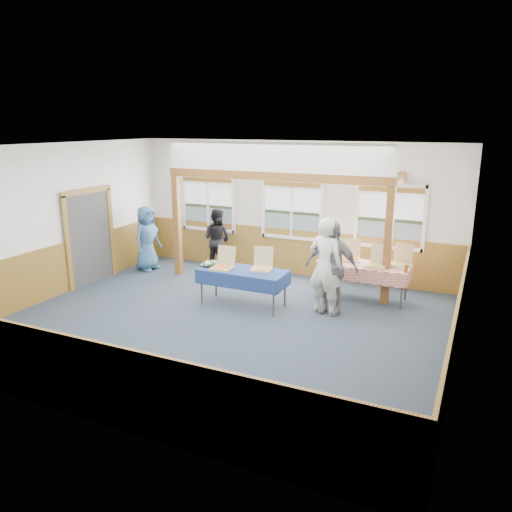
{
  "coord_description": "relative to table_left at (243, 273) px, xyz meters",
  "views": [
    {
      "loc": [
        4.17,
        -7.59,
        3.58
      ],
      "look_at": [
        0.19,
        1.0,
        1.06
      ],
      "focal_mm": 35.0,
      "sensor_mm": 36.0,
      "label": 1
    }
  ],
  "objects": [
    {
      "name": "pizza_box_f",
      "position": [
        2.79,
        1.57,
        0.13
      ],
      "size": [
        0.49,
        0.56,
        0.43
      ],
      "rotation": [
        0.0,
        0.0,
        -0.22
      ],
      "color": "tan",
      "rests_on": "table_right"
    },
    {
      "name": "cased_opening",
      "position": [
        -3.89,
        -0.04,
        0.35
      ],
      "size": [
        0.06,
        1.3,
        2.1
      ],
      "primitive_type": "cube",
      "color": "#373737",
      "rests_on": "wall_left"
    },
    {
      "name": "wall_front",
      "position": [
        0.07,
        -4.44,
        0.9
      ],
      "size": [
        8.0,
        0.0,
        8.0
      ],
      "primitive_type": "plane",
      "rotation": [
        -1.57,
        0.0,
        0.0
      ],
      "color": "silver",
      "rests_on": "floor"
    },
    {
      "name": "window_mid",
      "position": [
        0.07,
        2.51,
        0.98
      ],
      "size": [
        1.56,
        0.1,
        1.46
      ],
      "color": "white",
      "rests_on": "wall_back"
    },
    {
      "name": "ceiling",
      "position": [
        0.07,
        -0.94,
        2.5
      ],
      "size": [
        8.0,
        8.0,
        0.0
      ],
      "primitive_type": "plane",
      "rotation": [
        3.14,
        0.0,
        0.0
      ],
      "color": "white",
      "rests_on": "wall_back"
    },
    {
      "name": "wainscot_right",
      "position": [
        4.05,
        -0.94,
        -0.15
      ],
      "size": [
        0.05,
        6.98,
        1.1
      ],
      "primitive_type": "cube",
      "color": "brown",
      "rests_on": "floor"
    },
    {
      "name": "wainscot_back",
      "position": [
        0.07,
        2.53,
        -0.15
      ],
      "size": [
        7.98,
        0.05,
        1.1
      ],
      "primitive_type": "cube",
      "color": "brown",
      "rests_on": "floor"
    },
    {
      "name": "post_right",
      "position": [
        2.57,
        1.36,
        0.5
      ],
      "size": [
        0.15,
        0.15,
        2.4
      ],
      "primitive_type": "cube",
      "color": "brown",
      "rests_on": "floor"
    },
    {
      "name": "wainscot_left",
      "position": [
        -3.9,
        -0.94,
        -0.15
      ],
      "size": [
        0.05,
        6.98,
        1.1
      ],
      "primitive_type": "cube",
      "color": "brown",
      "rests_on": "floor"
    },
    {
      "name": "table_left",
      "position": [
        0.0,
        0.0,
        0.0
      ],
      "size": [
        1.88,
        1.13,
        0.76
      ],
      "rotation": [
        0.0,
        0.0,
        -0.2
      ],
      "color": "#373737",
      "rests_on": "floor"
    },
    {
      "name": "pizza_box_d",
      "position": [
        1.77,
        1.62,
        0.12
      ],
      "size": [
        0.48,
        0.55,
        0.42
      ],
      "rotation": [
        0.0,
        0.0,
        0.24
      ],
      "color": "tan",
      "rests_on": "table_right"
    },
    {
      "name": "wainscot_front",
      "position": [
        0.07,
        -4.42,
        -0.15
      ],
      "size": [
        7.98,
        0.05,
        1.1
      ],
      "primitive_type": "cube",
      "color": "brown",
      "rests_on": "floor"
    },
    {
      "name": "woman_white",
      "position": [
        1.61,
        0.32,
        0.25
      ],
      "size": [
        0.77,
        0.58,
        1.89
      ],
      "primitive_type": "imported",
      "rotation": [
        0.0,
        0.0,
        2.94
      ],
      "color": "silver",
      "rests_on": "floor"
    },
    {
      "name": "post_left",
      "position": [
        -2.43,
        1.36,
        0.5
      ],
      "size": [
        0.15,
        0.15,
        2.4
      ],
      "primitive_type": "cube",
      "color": "brown",
      "rests_on": "floor"
    },
    {
      "name": "drink_glass",
      "position": [
        2.98,
        1.18,
        0.14
      ],
      "size": [
        0.07,
        0.07,
        0.15
      ],
      "primitive_type": "cylinder",
      "color": "brown",
      "rests_on": "table_right"
    },
    {
      "name": "woman_black",
      "position": [
        -1.77,
        2.11,
        0.08
      ],
      "size": [
        0.79,
        0.64,
        1.55
      ],
      "primitive_type": "imported",
      "rotation": [
        0.0,
        0.0,
        3.07
      ],
      "color": "black",
      "rests_on": "floor"
    },
    {
      "name": "wall_right",
      "position": [
        4.07,
        -0.94,
        0.9
      ],
      "size": [
        0.0,
        8.0,
        8.0
      ],
      "primitive_type": "plane",
      "rotation": [
        1.57,
        0.0,
        -1.57
      ],
      "color": "silver",
      "rests_on": "floor"
    },
    {
      "name": "cross_beam",
      "position": [
        0.07,
        1.36,
        1.79
      ],
      "size": [
        5.15,
        0.18,
        0.18
      ],
      "primitive_type": "cube",
      "color": "brown",
      "rests_on": "post_left"
    },
    {
      "name": "pizza_box_e",
      "position": [
        2.38,
        1.36,
        0.13
      ],
      "size": [
        0.42,
        0.5,
        0.43
      ],
      "rotation": [
        0.0,
        0.0,
        -0.06
      ],
      "color": "tan",
      "rests_on": "table_right"
    },
    {
      "name": "wall_left",
      "position": [
        -3.93,
        -0.94,
        0.9
      ],
      "size": [
        0.0,
        8.0,
        8.0
      ],
      "primitive_type": "plane",
      "rotation": [
        1.57,
        0.0,
        1.57
      ],
      "color": "silver",
      "rests_on": "floor"
    },
    {
      "name": "table_right",
      "position": [
        2.13,
        1.43,
        0.0
      ],
      "size": [
        1.95,
        1.41,
        0.76
      ],
      "rotation": [
        0.0,
        0.0,
        -0.35
      ],
      "color": "#373737",
      "rests_on": "floor"
    },
    {
      "name": "veggie_tray",
      "position": [
        -0.75,
        0.0,
        0.09
      ],
      "size": [
        0.39,
        0.39,
        0.09
      ],
      "color": "black",
      "rests_on": "table_left"
    },
    {
      "name": "pizza_box_b",
      "position": [
        0.34,
        0.16,
        0.13
      ],
      "size": [
        0.49,
        0.55,
        0.43
      ],
      "rotation": [
        0.0,
        0.0,
        0.23
      ],
      "color": "tan",
      "rests_on": "table_left"
    },
    {
      "name": "pizza_box_a",
      "position": [
        -0.4,
        -0.11,
        0.13
      ],
      "size": [
        0.41,
        0.5,
        0.43
      ],
      "rotation": [
        0.0,
        0.0,
        0.05
      ],
      "color": "tan",
      "rests_on": "table_left"
    },
    {
      "name": "window_left",
      "position": [
        -2.23,
        2.51,
        0.98
      ],
      "size": [
        1.56,
        0.1,
        1.46
      ],
      "color": "white",
      "rests_on": "wall_back"
    },
    {
      "name": "person_grey",
      "position": [
        1.7,
        0.39,
        0.21
      ],
      "size": [
        1.11,
        0.57,
        1.82
      ],
      "primitive_type": "imported",
      "rotation": [
        0.0,
        0.0,
        -0.12
      ],
      "color": "gray",
      "rests_on": "floor"
    },
    {
      "name": "wall_back",
      "position": [
        0.07,
        2.56,
        0.9
      ],
      "size": [
        8.0,
        0.0,
        8.0
      ],
      "primitive_type": "plane",
      "rotation": [
        1.57,
        0.0,
        0.0
      ],
      "color": "silver",
      "rests_on": "floor"
    },
    {
      "name": "window_right",
      "position": [
        2.37,
        2.51,
        0.98
      ],
      "size": [
        1.56,
        0.1,
        1.46
      ],
      "color": "white",
      "rests_on": "wall_back"
    },
    {
      "name": "man_blue",
      "position": [
        -3.33,
        1.32,
        0.11
      ],
      "size": [
        0.59,
        0.84,
        1.62
      ],
      "primitive_type": "imported",
      "rotation": [
        0.0,
        0.0,
        1.47
      ],
      "color": "#37608B",
      "rests_on": "floor"
    },
    {
      "name": "pizza_box_c",
      "position": [
        1.37,
        1.34,
        0.13
      ],
      "size": [
        0.45,
        0.54,
        0.47
      ],
      "rotation": [
        0.0,
        0.0,
        0.04
      ],
      "color": "tan",
      "rests_on": "table_right"
    },
    {
      "name": "floor",
      "position": [
        0.07,
        -0.94,
        -0.7
      ],
      "size": [
        8.0,
        8.0,
        0.0
      ],
      "primitive_type": "plane",
      "color": "#26333E",
      "rests_on": "ground"
    }
  ]
}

